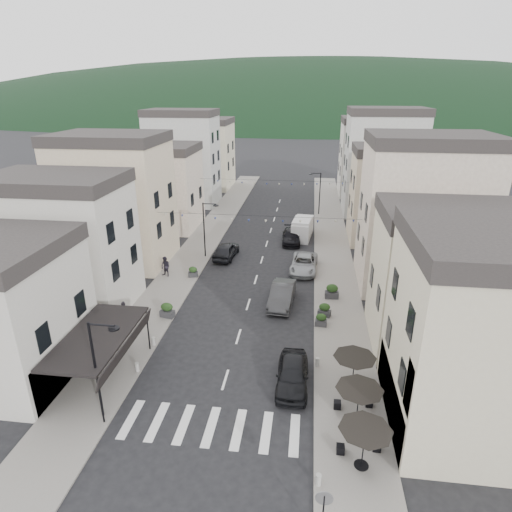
{
  "coord_description": "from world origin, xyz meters",
  "views": [
    {
      "loc": [
        4.69,
        -15.53,
        17.06
      ],
      "look_at": [
        0.37,
        18.29,
        3.5
      ],
      "focal_mm": 30.0,
      "sensor_mm": 36.0,
      "label": 1
    }
  ],
  "objects_px": {
    "parked_car_c": "(304,264)",
    "pedestrian_a": "(124,314)",
    "parked_car_b": "(282,295)",
    "parked_car_d": "(291,236)",
    "delivery_van": "(302,228)",
    "pedestrian_b": "(166,267)",
    "parked_car_a": "(292,374)",
    "parked_car_e": "(226,250)"
  },
  "relations": [
    {
      "from": "parked_car_a",
      "to": "pedestrian_b",
      "type": "bearing_deg",
      "value": 131.26
    },
    {
      "from": "parked_car_e",
      "to": "pedestrian_a",
      "type": "height_order",
      "value": "pedestrian_a"
    },
    {
      "from": "parked_car_d",
      "to": "delivery_van",
      "type": "xyz_separation_m",
      "value": [
        1.23,
        1.92,
        0.48
      ]
    },
    {
      "from": "parked_car_d",
      "to": "pedestrian_a",
      "type": "distance_m",
      "value": 23.53
    },
    {
      "from": "pedestrian_a",
      "to": "parked_car_e",
      "type": "bearing_deg",
      "value": 63.43
    },
    {
      "from": "parked_car_c",
      "to": "parked_car_e",
      "type": "distance_m",
      "value": 8.66
    },
    {
      "from": "parked_car_b",
      "to": "parked_car_d",
      "type": "bearing_deg",
      "value": 94.01
    },
    {
      "from": "parked_car_c",
      "to": "delivery_van",
      "type": "bearing_deg",
      "value": 95.52
    },
    {
      "from": "parked_car_d",
      "to": "delivery_van",
      "type": "height_order",
      "value": "delivery_van"
    },
    {
      "from": "parked_car_d",
      "to": "parked_car_c",
      "type": "bearing_deg",
      "value": -81.3
    },
    {
      "from": "pedestrian_b",
      "to": "parked_car_d",
      "type": "bearing_deg",
      "value": 66.65
    },
    {
      "from": "parked_car_d",
      "to": "pedestrian_a",
      "type": "xyz_separation_m",
      "value": [
        -11.58,
        -20.49,
        0.35
      ]
    },
    {
      "from": "parked_car_a",
      "to": "parked_car_c",
      "type": "bearing_deg",
      "value": 88.92
    },
    {
      "from": "pedestrian_b",
      "to": "parked_car_a",
      "type": "bearing_deg",
      "value": -26.84
    },
    {
      "from": "parked_car_b",
      "to": "parked_car_d",
      "type": "distance_m",
      "value": 15.38
    },
    {
      "from": "parked_car_c",
      "to": "pedestrian_a",
      "type": "relative_size",
      "value": 2.83
    },
    {
      "from": "parked_car_c",
      "to": "pedestrian_b",
      "type": "height_order",
      "value": "pedestrian_b"
    },
    {
      "from": "parked_car_d",
      "to": "pedestrian_b",
      "type": "height_order",
      "value": "pedestrian_b"
    },
    {
      "from": "delivery_van",
      "to": "pedestrian_a",
      "type": "relative_size",
      "value": 2.77
    },
    {
      "from": "parked_car_c",
      "to": "delivery_van",
      "type": "relative_size",
      "value": 1.02
    },
    {
      "from": "delivery_van",
      "to": "parked_car_d",
      "type": "bearing_deg",
      "value": -116.26
    },
    {
      "from": "parked_car_e",
      "to": "pedestrian_b",
      "type": "distance_m",
      "value": 7.43
    },
    {
      "from": "parked_car_c",
      "to": "parked_car_d",
      "type": "relative_size",
      "value": 1.08
    },
    {
      "from": "parked_car_e",
      "to": "pedestrian_a",
      "type": "xyz_separation_m",
      "value": [
        -4.92,
        -14.83,
        0.25
      ]
    },
    {
      "from": "parked_car_a",
      "to": "pedestrian_b",
      "type": "xyz_separation_m",
      "value": [
        -12.77,
        14.46,
        0.29
      ]
    },
    {
      "from": "delivery_van",
      "to": "pedestrian_b",
      "type": "distance_m",
      "value": 18.33
    },
    {
      "from": "parked_car_b",
      "to": "pedestrian_a",
      "type": "xyz_separation_m",
      "value": [
        -11.58,
        -5.11,
        0.23
      ]
    },
    {
      "from": "parked_car_b",
      "to": "parked_car_a",
      "type": "bearing_deg",
      "value": -78.52
    },
    {
      "from": "parked_car_b",
      "to": "parked_car_d",
      "type": "relative_size",
      "value": 1.02
    },
    {
      "from": "parked_car_b",
      "to": "pedestrian_a",
      "type": "distance_m",
      "value": 12.65
    },
    {
      "from": "parked_car_b",
      "to": "delivery_van",
      "type": "xyz_separation_m",
      "value": [
        1.23,
        17.31,
        0.36
      ]
    },
    {
      "from": "parked_car_c",
      "to": "pedestrian_b",
      "type": "xyz_separation_m",
      "value": [
        -13.05,
        -3.26,
        0.34
      ]
    },
    {
      "from": "parked_car_c",
      "to": "parked_car_e",
      "type": "xyz_separation_m",
      "value": [
        -8.3,
        2.46,
        0.07
      ]
    },
    {
      "from": "parked_car_d",
      "to": "pedestrian_b",
      "type": "relative_size",
      "value": 2.59
    },
    {
      "from": "parked_car_a",
      "to": "parked_car_b",
      "type": "bearing_deg",
      "value": 97.3
    },
    {
      "from": "parked_car_a",
      "to": "parked_car_e",
      "type": "height_order",
      "value": "parked_car_e"
    },
    {
      "from": "delivery_van",
      "to": "parked_car_e",
      "type": "bearing_deg",
      "value": -129.89
    },
    {
      "from": "parked_car_b",
      "to": "parked_car_e",
      "type": "relative_size",
      "value": 1.06
    },
    {
      "from": "parked_car_c",
      "to": "pedestrian_a",
      "type": "xyz_separation_m",
      "value": [
        -13.23,
        -12.38,
        0.33
      ]
    },
    {
      "from": "parked_car_e",
      "to": "pedestrian_a",
      "type": "distance_m",
      "value": 15.63
    },
    {
      "from": "pedestrian_a",
      "to": "pedestrian_b",
      "type": "distance_m",
      "value": 9.12
    },
    {
      "from": "parked_car_d",
      "to": "delivery_van",
      "type": "distance_m",
      "value": 2.33
    }
  ]
}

